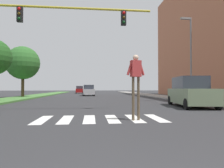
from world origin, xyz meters
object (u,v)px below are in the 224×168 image
at_px(street_lamp_right, 190,51).
at_px(sedan_distant, 79,90).
at_px(suv_crossing, 190,92).
at_px(sedan_midblock, 89,91).
at_px(tree_far, 23,63).
at_px(traffic_light_gantry, 21,27).
at_px(pedestrian_performer, 136,76).

relative_size(street_lamp_right, sedan_distant, 1.63).
distance_m(suv_crossing, sedan_midblock, 20.86).
height_order(tree_far, suv_crossing, tree_far).
relative_size(suv_crossing, sedan_distant, 1.04).
bearing_deg(traffic_light_gantry, suv_crossing, 9.25).
height_order(sedan_midblock, sedan_distant, sedan_midblock).
height_order(street_lamp_right, sedan_distant, street_lamp_right).
bearing_deg(pedestrian_performer, sedan_distant, 96.35).
height_order(tree_far, sedan_distant, tree_far).
bearing_deg(traffic_light_gantry, sedan_midblock, 81.29).
xyz_separation_m(traffic_light_gantry, street_lamp_right, (12.63, 6.43, 0.19)).
distance_m(pedestrian_performer, suv_crossing, 7.03).
height_order(street_lamp_right, suv_crossing, street_lamp_right).
relative_size(street_lamp_right, suv_crossing, 1.56).
bearing_deg(street_lamp_right, sedan_distant, 111.16).
xyz_separation_m(street_lamp_right, sedan_distant, (-11.69, 30.20, -3.81)).
distance_m(pedestrian_performer, sedan_midblock, 24.87).
relative_size(traffic_light_gantry, street_lamp_right, 1.35).
xyz_separation_m(suv_crossing, sedan_distant, (-9.25, 34.97, -0.14)).
xyz_separation_m(street_lamp_right, pedestrian_performer, (-7.23, -9.86, -2.93)).
height_order(tree_far, street_lamp_right, street_lamp_right).
height_order(traffic_light_gantry, street_lamp_right, street_lamp_right).
distance_m(tree_far, sedan_midblock, 10.78).
height_order(pedestrian_performer, sedan_distant, pedestrian_performer).
bearing_deg(suv_crossing, pedestrian_performer, -133.28).
bearing_deg(traffic_light_gantry, tree_far, 107.67).
bearing_deg(sedan_distant, street_lamp_right, -68.84).
bearing_deg(suv_crossing, tree_far, 138.01).
bearing_deg(pedestrian_performer, traffic_light_gantry, 147.55).
distance_m(tree_far, traffic_light_gantry, 15.93).
bearing_deg(traffic_light_gantry, pedestrian_performer, -32.45).
bearing_deg(traffic_light_gantry, sedan_distant, 88.54).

